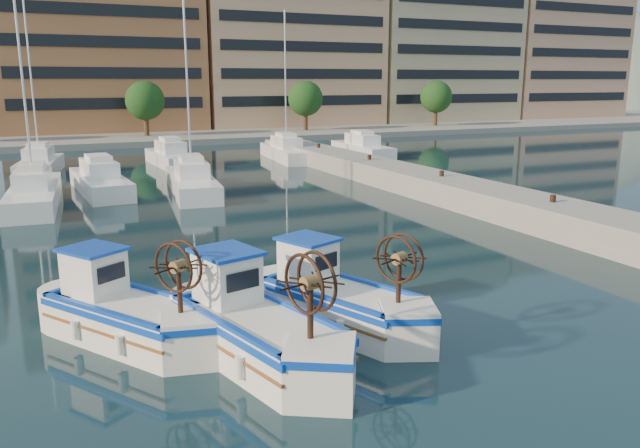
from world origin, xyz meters
The scene contains 8 objects.
ground centered at (0.00, 0.00, 0.00)m, with size 300.00×300.00×0.00m, color #17313C.
quay centered at (13.00, 8.00, 0.60)m, with size 3.00×60.00×1.20m, color gray.
waterfront centered at (9.23, 65.04, 11.10)m, with size 180.00×40.00×25.60m.
hill_east centered at (140.00, 110.00, 0.00)m, with size 160.00×160.00×50.00m, color slate.
yacht_marina centered at (-3.23, 27.03, 0.53)m, with size 40.93×21.60×11.50m.
fishing_boat_a centered at (-5.12, 1.45, 0.77)m, with size 3.83×4.57×2.79m.
fishing_boat_b centered at (-2.61, -0.87, 0.82)m, with size 3.06×4.93×2.99m.
fishing_boat_c centered at (-0.03, 0.13, 0.77)m, with size 3.30×4.62×2.78m.
Camera 1 is at (-6.72, -13.47, 6.22)m, focal length 35.00 mm.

